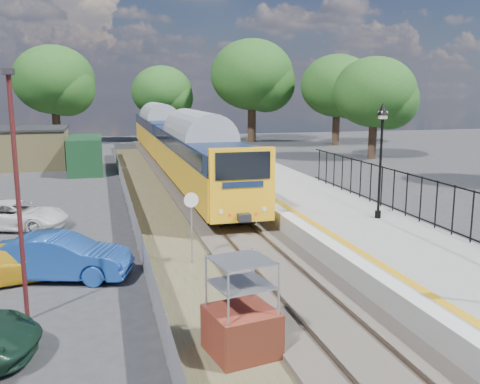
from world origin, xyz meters
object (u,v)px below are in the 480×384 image
object	(u,v)px
carpark_lamp	(17,180)
car_white	(15,215)
car_blue	(59,257)
car_yellow	(7,264)
brick_plinth	(241,309)
speed_sign	(191,217)
train	(173,139)
victorian_lamp_north	(382,134)

from	to	relation	value
carpark_lamp	car_white	distance (m)	10.72
car_blue	car_yellow	size ratio (longest dim) A/B	1.09
brick_plinth	carpark_lamp	distance (m)	6.52
speed_sign	car_yellow	world-z (taller)	speed_sign
train	car_white	distance (m)	18.73
train	car_blue	world-z (taller)	train
train	car_white	xyz separation A→B (m)	(-9.12, -16.27, -1.72)
victorian_lamp_north	train	bearing A→B (deg)	103.69
victorian_lamp_north	carpark_lamp	world-z (taller)	carpark_lamp
train	brick_plinth	world-z (taller)	train
victorian_lamp_north	car_white	xyz separation A→B (m)	(-14.42, 5.49, -3.68)
victorian_lamp_north	car_blue	xyz separation A→B (m)	(-12.13, -1.62, -3.56)
carpark_lamp	car_blue	xyz separation A→B (m)	(0.64, 3.02, -2.99)
brick_plinth	speed_sign	world-z (taller)	speed_sign
car_white	speed_sign	bearing A→B (deg)	-115.57
speed_sign	carpark_lamp	bearing A→B (deg)	-152.69
brick_plinth	car_blue	xyz separation A→B (m)	(-4.33, 6.33, -0.37)
brick_plinth	carpark_lamp	bearing A→B (deg)	146.38
speed_sign	car_yellow	xyz separation A→B (m)	(-5.92, -0.23, -1.11)
victorian_lamp_north	car_white	bearing A→B (deg)	159.16
speed_sign	car_white	distance (m)	9.51
car_blue	car_white	xyz separation A→B (m)	(-2.29, 7.10, -0.12)
train	car_yellow	bearing A→B (deg)	-109.92
speed_sign	carpark_lamp	xyz separation A→B (m)	(-4.98, -3.38, 2.01)
victorian_lamp_north	carpark_lamp	size ratio (longest dim) A/B	0.71
train	brick_plinth	xyz separation A→B (m)	(-2.50, -29.71, -1.23)
victorian_lamp_north	carpark_lamp	xyz separation A→B (m)	(-12.78, -4.64, -0.57)
car_yellow	train	bearing A→B (deg)	-36.51
car_yellow	car_white	xyz separation A→B (m)	(-0.69, 6.98, 0.02)
carpark_lamp	car_yellow	bearing A→B (deg)	106.74
car_blue	car_white	distance (m)	7.46
brick_plinth	car_yellow	bearing A→B (deg)	132.52
brick_plinth	car_blue	world-z (taller)	brick_plinth
victorian_lamp_north	car_blue	distance (m)	12.75
carpark_lamp	brick_plinth	bearing A→B (deg)	-33.62
victorian_lamp_north	car_yellow	size ratio (longest dim) A/B	1.12
train	car_yellow	xyz separation A→B (m)	(-8.42, -23.25, -1.74)
victorian_lamp_north	car_white	distance (m)	15.86
train	speed_sign	size ratio (longest dim) A/B	15.99
brick_plinth	car_yellow	xyz separation A→B (m)	(-5.92, 6.46, -0.51)
train	carpark_lamp	distance (m)	27.47
speed_sign	car_white	bearing A→B (deg)	127.56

